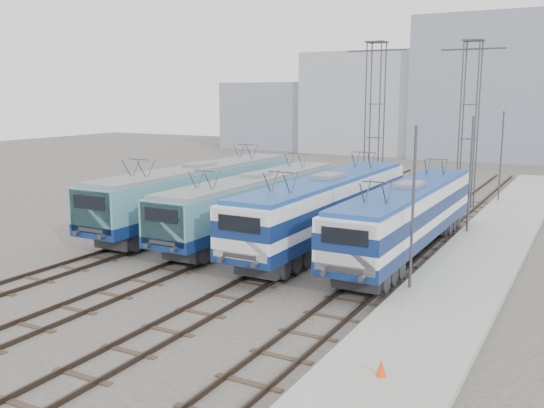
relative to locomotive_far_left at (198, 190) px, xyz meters
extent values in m
plane|color=#514C47|center=(6.75, -8.59, -2.32)|extent=(160.00, 160.00, 0.00)
cube|color=#9E9E99|center=(16.95, -0.59, -2.17)|extent=(4.00, 70.00, 0.30)
cube|color=navy|center=(0.00, 0.23, -0.90)|extent=(2.96, 18.70, 0.62)
cube|color=teal|center=(0.00, 0.23, 0.35)|extent=(2.91, 18.70, 1.87)
cube|color=teal|center=(0.00, -8.76, 0.16)|extent=(2.68, 0.73, 2.12)
cube|color=slate|center=(0.00, 0.23, 1.39)|extent=(2.68, 17.95, 0.21)
cube|color=#262628|center=(0.00, -6.00, -1.68)|extent=(2.18, 3.74, 0.70)
cube|color=#262628|center=(0.00, 6.46, -1.68)|extent=(2.18, 3.74, 0.70)
cube|color=navy|center=(4.50, -0.49, -0.99)|extent=(2.75, 17.38, 0.58)
cube|color=teal|center=(4.50, -0.49, 0.17)|extent=(2.70, 17.38, 1.74)
cube|color=teal|center=(4.50, -8.84, 0.00)|extent=(2.49, 0.68, 1.97)
cube|color=slate|center=(4.50, -0.49, 1.14)|extent=(2.49, 16.68, 0.19)
cube|color=#262628|center=(4.50, -6.28, -1.71)|extent=(2.03, 3.48, 0.65)
cube|color=#262628|center=(4.50, 5.30, -1.71)|extent=(2.03, 3.48, 0.65)
cube|color=navy|center=(9.00, -0.52, -0.92)|extent=(2.92, 18.42, 0.61)
cube|color=white|center=(9.00, -0.52, 0.31)|extent=(2.87, 18.42, 1.84)
cube|color=navy|center=(9.00, -0.52, 0.26)|extent=(2.91, 18.44, 0.72)
cube|color=white|center=(9.00, -9.37, 0.13)|extent=(2.64, 0.72, 2.09)
cube|color=navy|center=(9.00, -0.52, 1.34)|extent=(2.64, 17.69, 0.20)
cube|color=#262628|center=(9.00, -6.66, -1.68)|extent=(2.15, 3.68, 0.69)
cube|color=#262628|center=(9.00, 5.63, -1.68)|extent=(2.15, 3.68, 0.69)
cube|color=navy|center=(13.50, -0.49, -0.97)|extent=(2.80, 17.66, 0.59)
cube|color=white|center=(13.50, -0.49, 0.21)|extent=(2.75, 17.66, 1.77)
cube|color=navy|center=(13.50, -0.49, 0.16)|extent=(2.79, 17.68, 0.69)
cube|color=white|center=(13.50, -8.98, 0.03)|extent=(2.53, 0.69, 2.00)
cube|color=navy|center=(13.50, -0.49, 1.19)|extent=(2.53, 16.95, 0.20)
cube|color=#262628|center=(13.50, -6.38, -1.70)|extent=(2.06, 3.53, 0.66)
cube|color=#262628|center=(13.50, 5.39, -1.70)|extent=(2.06, 3.53, 0.66)
cylinder|color=#3F4247|center=(6.20, 12.86, 3.68)|extent=(0.10, 0.10, 12.00)
cylinder|color=#3F4247|center=(7.30, 12.86, 3.68)|extent=(0.10, 0.10, 12.00)
cylinder|color=#3F4247|center=(6.20, 13.96, 3.68)|extent=(0.10, 0.10, 12.00)
cylinder|color=#3F4247|center=(7.30, 13.96, 3.68)|extent=(0.10, 0.10, 12.00)
cube|color=#3F4247|center=(6.75, 13.41, 9.08)|extent=(4.50, 0.12, 0.12)
cylinder|color=#3F4247|center=(12.70, 14.86, 3.68)|extent=(0.10, 0.10, 12.00)
cylinder|color=#3F4247|center=(13.80, 14.86, 3.68)|extent=(0.10, 0.10, 12.00)
cylinder|color=#3F4247|center=(12.70, 15.96, 3.68)|extent=(0.10, 0.10, 12.00)
cylinder|color=#3F4247|center=(13.80, 15.96, 3.68)|extent=(0.10, 0.10, 12.00)
cube|color=#3F4247|center=(13.25, 15.41, 9.08)|extent=(4.50, 0.12, 0.12)
cylinder|color=#3F4247|center=(15.35, -6.59, 1.18)|extent=(0.12, 0.12, 7.00)
cylinder|color=#3F4247|center=(15.35, 5.41, 1.18)|extent=(0.12, 0.12, 7.00)
cylinder|color=#3F4247|center=(15.35, 17.41, 1.18)|extent=(0.12, 0.12, 7.00)
cone|color=#F54A0F|center=(16.90, -14.94, -1.77)|extent=(0.31, 0.31, 0.50)
cube|color=#9BA1AD|center=(-7.25, 53.41, 4.68)|extent=(18.00, 12.00, 14.00)
cube|color=gray|center=(10.75, 53.41, 6.68)|extent=(22.00, 14.00, 18.00)
cube|color=gray|center=(-23.25, 53.41, 2.68)|extent=(14.00, 10.00, 10.00)
camera|label=1|loc=(21.84, -30.53, 5.86)|focal=40.00mm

